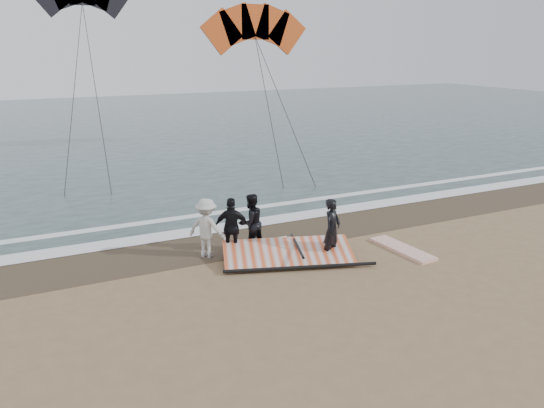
{
  "coord_description": "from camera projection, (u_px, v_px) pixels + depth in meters",
  "views": [
    {
      "loc": [
        -7.21,
        -10.82,
        6.18
      ],
      "look_at": [
        -0.62,
        3.0,
        1.6
      ],
      "focal_mm": 35.0,
      "sensor_mm": 36.0,
      "label": 1
    }
  ],
  "objects": [
    {
      "name": "trio_cluster",
      "position": [
        228.0,
        226.0,
        16.1
      ],
      "size": [
        2.57,
        1.4,
        1.85
      ],
      "color": "black",
      "rests_on": "ground"
    },
    {
      "name": "foam_far",
      "position": [
        236.0,
        210.0,
        20.66
      ],
      "size": [
        120.0,
        0.45,
        0.01
      ],
      "primitive_type": "cube",
      "color": "white",
      "rests_on": "sea"
    },
    {
      "name": "sail_rig",
      "position": [
        284.0,
        254.0,
        15.86
      ],
      "size": [
        4.27,
        2.8,
        0.5
      ],
      "color": "black",
      "rests_on": "ground"
    },
    {
      "name": "kite_red",
      "position": [
        255.0,
        32.0,
        31.42
      ],
      "size": [
        7.61,
        5.21,
        12.27
      ],
      "color": "#D75019",
      "rests_on": "ground"
    },
    {
      "name": "sea",
      "position": [
        119.0,
        126.0,
        42.63
      ],
      "size": [
        120.0,
        54.0,
        0.02
      ],
      "primitive_type": "cube",
      "color": "#233838",
      "rests_on": "ground"
    },
    {
      "name": "board_white",
      "position": [
        402.0,
        249.0,
        16.67
      ],
      "size": [
        0.86,
        2.42,
        0.09
      ],
      "primitive_type": "cube",
      "rotation": [
        0.0,
        0.0,
        0.08
      ],
      "color": "white",
      "rests_on": "ground"
    },
    {
      "name": "man_main",
      "position": [
        332.0,
        229.0,
        15.76
      ],
      "size": [
        0.82,
        0.74,
        1.88
      ],
      "primitive_type": "imported",
      "rotation": [
        0.0,
        0.0,
        0.55
      ],
      "color": "black",
      "rests_on": "ground"
    },
    {
      "name": "ground",
      "position": [
        342.0,
        288.0,
        14.1
      ],
      "size": [
        120.0,
        120.0,
        0.0
      ],
      "primitive_type": "plane",
      "color": "#8C704C",
      "rests_on": "ground"
    },
    {
      "name": "foam_near",
      "position": [
        253.0,
        223.0,
        19.19
      ],
      "size": [
        120.0,
        0.9,
        0.01
      ],
      "primitive_type": "cube",
      "color": "white",
      "rests_on": "sea"
    },
    {
      "name": "board_cream",
      "position": [
        295.0,
        250.0,
        16.56
      ],
      "size": [
        0.7,
        2.33,
        0.1
      ],
      "primitive_type": "cube",
      "rotation": [
        0.0,
        0.0,
        0.04
      ],
      "color": "white",
      "rests_on": "ground"
    },
    {
      "name": "wet_sand",
      "position": [
        270.0,
        235.0,
        17.99
      ],
      "size": [
        120.0,
        2.8,
        0.01
      ],
      "primitive_type": "cube",
      "color": "#4C3D2B",
      "rests_on": "ground"
    }
  ]
}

